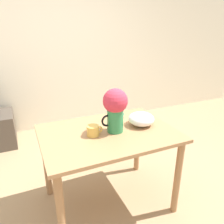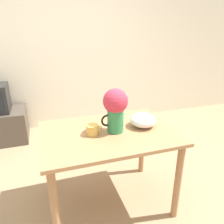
% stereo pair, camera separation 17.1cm
% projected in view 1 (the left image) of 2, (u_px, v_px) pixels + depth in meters
% --- Properties ---
extents(ground_plane, '(12.00, 12.00, 0.00)m').
position_uv_depth(ground_plane, '(102.00, 202.00, 2.16)').
color(ground_plane, '#9E7F5B').
extents(wall_back, '(8.00, 0.05, 2.60)m').
position_uv_depth(wall_back, '(53.00, 49.00, 3.43)').
color(wall_back, '#EDE5CC').
rests_on(wall_back, ground_plane).
extents(table, '(1.15, 0.83, 0.77)m').
position_uv_depth(table, '(108.00, 144.00, 1.94)').
color(table, '#A3754C').
rests_on(table, ground_plane).
extents(flower_vase, '(0.23, 0.21, 0.38)m').
position_uv_depth(flower_vase, '(115.00, 107.00, 1.83)').
color(flower_vase, '#2D844C').
rests_on(flower_vase, table).
extents(coffee_mug, '(0.14, 0.10, 0.09)m').
position_uv_depth(coffee_mug, '(93.00, 131.00, 1.81)').
color(coffee_mug, gold).
rests_on(coffee_mug, table).
extents(white_bowl, '(0.24, 0.24, 0.12)m').
position_uv_depth(white_bowl, '(141.00, 119.00, 2.01)').
color(white_bowl, white).
rests_on(white_bowl, table).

